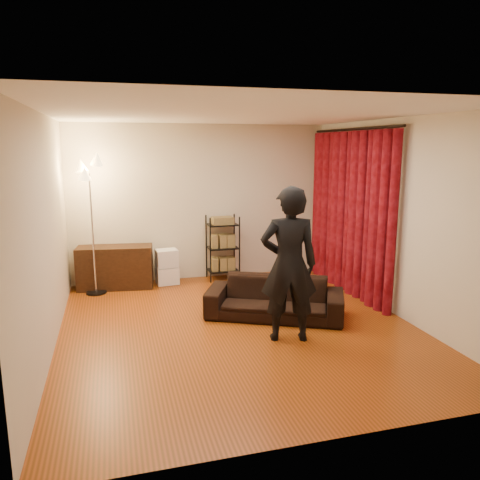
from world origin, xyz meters
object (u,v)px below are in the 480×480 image
object	(u,v)px
sofa	(275,298)
person	(289,265)
media_cabinet	(115,267)
floor_lamp	(92,228)
storage_boxes	(167,267)
wire_shelf	(223,248)

from	to	relation	value
sofa	person	xyz separation A→B (m)	(-0.10, -0.75, 0.67)
sofa	media_cabinet	bearing A→B (deg)	162.20
media_cabinet	floor_lamp	world-z (taller)	floor_lamp
person	media_cabinet	size ratio (longest dim) A/B	1.55
storage_boxes	floor_lamp	bearing A→B (deg)	-168.90
media_cabinet	floor_lamp	bearing A→B (deg)	-135.68
media_cabinet	wire_shelf	world-z (taller)	wire_shelf
media_cabinet	floor_lamp	xyz separation A→B (m)	(-0.32, -0.24, 0.71)
storage_boxes	floor_lamp	size ratio (longest dim) A/B	0.28
media_cabinet	storage_boxes	bearing A→B (deg)	7.10
wire_shelf	storage_boxes	bearing A→B (deg)	165.91
sofa	wire_shelf	xyz separation A→B (m)	(-0.25, 2.04, 0.30)
sofa	floor_lamp	world-z (taller)	floor_lamp
sofa	media_cabinet	world-z (taller)	media_cabinet
person	floor_lamp	world-z (taller)	floor_lamp
sofa	wire_shelf	size ratio (longest dim) A/B	1.63
sofa	wire_shelf	bearing A→B (deg)	122.72
person	storage_boxes	distance (m)	3.03
sofa	storage_boxes	xyz separation A→B (m)	(-1.24, 1.98, 0.03)
sofa	person	bearing A→B (deg)	-71.82
sofa	storage_boxes	size ratio (longest dim) A/B	3.06
floor_lamp	wire_shelf	bearing A→B (deg)	7.55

